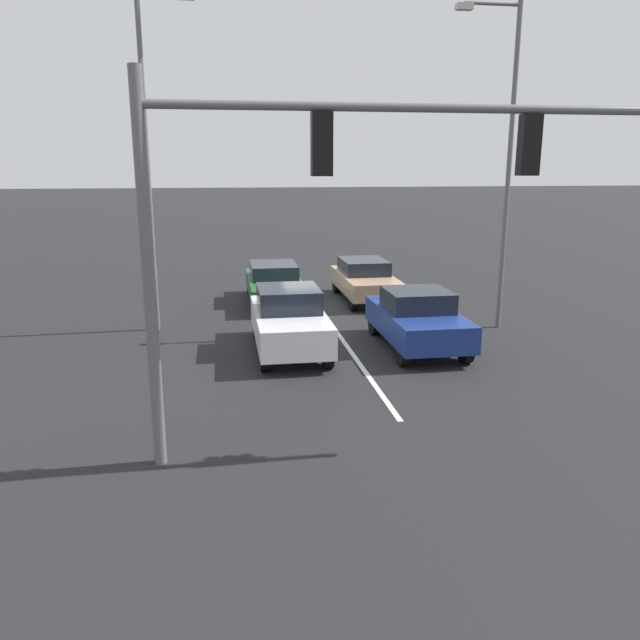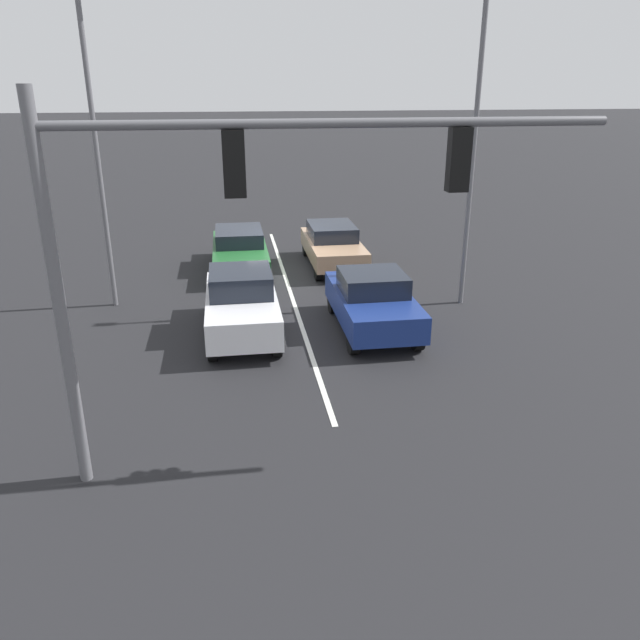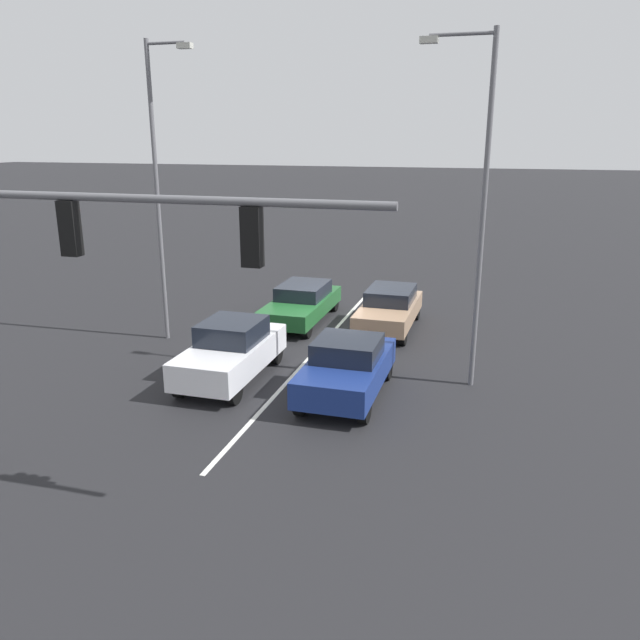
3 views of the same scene
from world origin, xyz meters
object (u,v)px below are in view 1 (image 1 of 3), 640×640
car_darkgreen_midlane_second (274,283)px  street_lamp_left_shoulder (504,151)px  car_tan_leftlane_second (365,279)px  car_navy_leftlane_front (417,319)px  traffic_signal_gantry (309,190)px  car_white_midlane_front (289,320)px  street_lamp_right_shoulder (151,146)px

car_darkgreen_midlane_second → street_lamp_left_shoulder: 8.87m
car_tan_leftlane_second → car_navy_leftlane_front: bearing=90.0°
street_lamp_left_shoulder → car_navy_leftlane_front: bearing=30.2°
car_tan_leftlane_second → traffic_signal_gantry: 13.03m
car_tan_leftlane_second → street_lamp_left_shoulder: (-2.93, 4.47, 4.39)m
car_white_midlane_front → street_lamp_right_shoulder: 6.30m
traffic_signal_gantry → car_tan_leftlane_second: bearing=-107.2°
car_white_midlane_front → traffic_signal_gantry: 7.00m
car_white_midlane_front → street_lamp_left_shoulder: bearing=-166.9°
car_navy_leftlane_front → street_lamp_right_shoulder: street_lamp_right_shoulder is taller
car_navy_leftlane_front → traffic_signal_gantry: (3.70, 5.78, 3.60)m
car_tan_leftlane_second → car_darkgreen_midlane_second: (3.27, -0.05, -0.05)m
car_darkgreen_midlane_second → street_lamp_left_shoulder: (-6.20, 4.52, 4.45)m
car_navy_leftlane_front → street_lamp_left_shoulder: 5.53m
car_navy_leftlane_front → car_tan_leftlane_second: size_ratio=0.95×
car_navy_leftlane_front → car_darkgreen_midlane_second: 7.03m
car_navy_leftlane_front → car_darkgreen_midlane_second: bearing=-62.3°
car_white_midlane_front → car_navy_leftlane_front: 3.41m
car_tan_leftlane_second → car_darkgreen_midlane_second: car_tan_leftlane_second is taller
car_white_midlane_front → traffic_signal_gantry: size_ratio=0.50×
car_navy_leftlane_front → street_lamp_right_shoulder: 8.76m
street_lamp_left_shoulder → traffic_signal_gantry: bearing=48.5°
car_navy_leftlane_front → car_darkgreen_midlane_second: size_ratio=0.88×
car_navy_leftlane_front → car_tan_leftlane_second: 6.18m
street_lamp_right_shoulder → car_navy_leftlane_front: bearing=156.3°
car_navy_leftlane_front → car_tan_leftlane_second: car_navy_leftlane_front is taller
traffic_signal_gantry → car_white_midlane_front: bearing=-92.9°
street_lamp_left_shoulder → car_darkgreen_midlane_second: bearing=-36.1°
car_navy_leftlane_front → street_lamp_right_shoulder: bearing=-23.7°
car_tan_leftlane_second → street_lamp_right_shoulder: size_ratio=0.46×
car_white_midlane_front → car_navy_leftlane_front: car_white_midlane_front is taller
traffic_signal_gantry → street_lamp_right_shoulder: street_lamp_right_shoulder is taller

